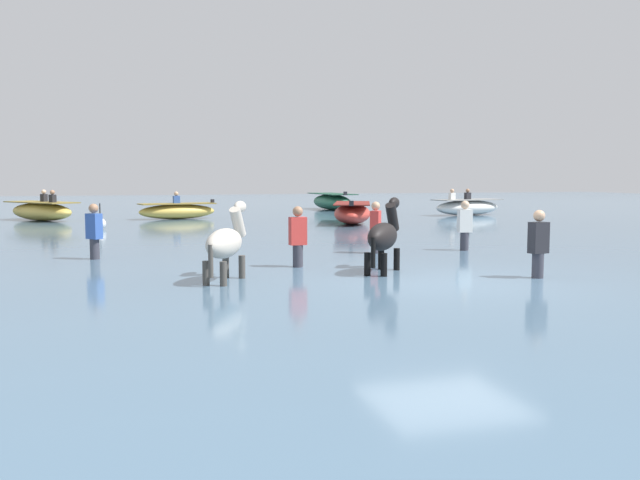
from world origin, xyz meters
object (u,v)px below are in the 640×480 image
Objects in this scene: person_onlooker_left at (298,245)px; horse_trailing_pinto at (226,246)px; boat_near_starboard at (42,211)px; person_wading_close at (375,235)px; horse_lead_black at (384,239)px; channel_buoy at (100,223)px; person_wading_mid at (94,239)px; boat_distant_west at (467,207)px; boat_far_inshore at (352,213)px; person_spectator_far at (538,254)px; person_onlooker_right at (465,233)px; boat_mid_channel at (177,211)px; boat_far_offshore at (332,202)px.

horse_trailing_pinto is at bearing -138.98° from person_onlooker_left.
person_wading_close is at bearing -59.60° from boat_near_starboard.
person_wading_close is (0.99, 2.99, -0.20)m from horse_lead_black.
horse_lead_black is 1.02× the size of horse_trailing_pinto.
channel_buoy is at bearing 109.35° from person_onlooker_left.
horse_trailing_pinto reaches higher than person_onlooker_left.
horse_trailing_pinto reaches higher than person_wading_mid.
boat_distant_west is 2.20× the size of person_wading_close.
horse_lead_black is 0.49× the size of boat_near_starboard.
boat_far_inshore is at bearing -151.36° from boat_distant_west.
person_onlooker_left is at bearing 144.58° from person_spectator_far.
horse_trailing_pinto reaches higher than boat_distant_west.
boat_distant_west is (18.00, -1.36, -0.01)m from boat_near_starboard.
person_wading_close is at bearing -106.02° from boat_far_inshore.
person_onlooker_left reaches higher than boat_far_inshore.
boat_near_starboard is 1.02× the size of boat_distant_west.
person_onlooker_left is 4.90m from person_onlooker_right.
horse_trailing_pinto is 2.07× the size of channel_buoy.
person_spectator_far is at bearing -114.92° from boat_distant_west.
person_onlooker_right is (0.93, 4.37, 0.00)m from person_spectator_far.
person_spectator_far is 4.61m from person_wading_close.
boat_far_inshore is at bearing 66.00° from person_onlooker_left.
boat_distant_west is 2.20× the size of person_wading_mid.
boat_mid_channel is 0.91× the size of boat_near_starboard.
person_onlooker_right is at bearing -68.63° from boat_mid_channel.
person_wading_close is (-2.72, -9.47, 0.04)m from boat_far_inshore.
boat_near_starboard is 2.24× the size of person_wading_mid.
person_wading_close is at bearing 178.90° from person_onlooker_right.
person_spectator_far is at bearing -12.63° from horse_trailing_pinto.
person_onlooker_left is at bearing -70.65° from channel_buoy.
horse_lead_black is 2.10× the size of channel_buoy.
boat_far_offshore is at bearing 76.71° from boat_far_inshore.
boat_far_offshore is 20.39m from person_wading_close.
boat_near_starboard is 17.50m from person_onlooker_left.
person_onlooker_left is at bearing -158.55° from person_onlooker_right.
channel_buoy is at bearing 118.83° from person_spectator_far.
person_wading_mid is 8.64m from channel_buoy.
horse_trailing_pinto is at bearing -92.13° from boat_mid_channel.
horse_lead_black is 6.29m from person_wading_mid.
boat_near_starboard is 18.06m from boat_distant_west.
person_onlooker_right reaches higher than boat_mid_channel.
person_wading_mid is (-2.21, 3.86, -0.18)m from horse_trailing_pinto.
person_spectator_far reaches higher than boat_far_inshore.
boat_distant_west is at bearing 14.01° from channel_buoy.
person_onlooker_left is at bearing -141.60° from person_wading_close.
boat_far_offshore is at bearing 75.39° from person_wading_close.
horse_trailing_pinto is 0.44× the size of boat_far_inshore.
boat_mid_channel is 2.04× the size of person_spectator_far.
boat_mid_channel is at bearing 103.12° from person_wading_close.
horse_lead_black is 0.54× the size of boat_mid_channel.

